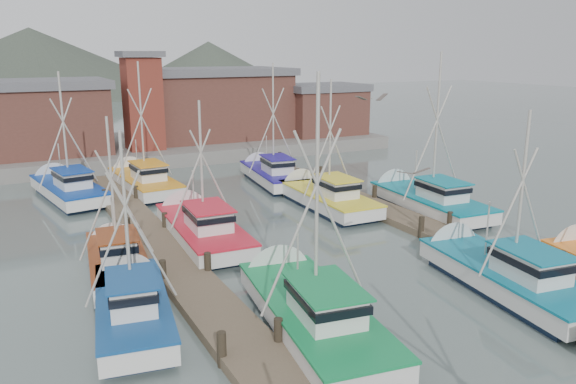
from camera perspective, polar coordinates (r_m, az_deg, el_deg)
name	(u,v)px	position (r m, az deg, el deg)	size (l,w,h in m)	color
ground	(387,294)	(23.90, 10.03, -10.21)	(260.00, 260.00, 0.00)	#4A5956
dock_left	(193,286)	(24.14, -9.62, -9.39)	(2.30, 46.00, 1.50)	brown
dock_right	(448,237)	(30.97, 15.90, -4.38)	(2.30, 46.00, 1.50)	brown
quay	(157,147)	(56.55, -13.20, 4.46)	(44.00, 16.00, 1.20)	slate
shed_left	(31,117)	(52.49, -24.65, 6.95)	(12.72, 8.48, 6.20)	brown
shed_center	(213,103)	(57.77, -7.59, 9.00)	(14.84, 9.54, 6.90)	brown
shed_right	(322,109)	(59.83, 3.50, 8.45)	(8.48, 6.36, 5.20)	brown
lookout_tower	(143,100)	(51.62, -14.56, 9.03)	(3.60, 3.60, 8.50)	maroon
boat_4	(308,308)	(20.85, 2.00, -11.69)	(4.30, 9.99, 10.01)	#101E37
boat_5	(500,273)	(25.51, 20.75, -7.69)	(4.09, 9.72, 8.43)	#101E37
boat_6	(132,304)	(21.96, -15.59, -10.86)	(3.63, 8.33, 7.82)	#101E37
boat_8	(200,227)	(30.19, -8.94, -3.55)	(3.48, 9.73, 8.27)	#101E37
boat_9	(323,197)	(36.06, 3.61, -0.47)	(3.63, 9.36, 8.95)	#101E37
boat_10	(117,259)	(26.49, -16.99, -6.56)	(3.18, 7.94, 7.71)	#101E37
boat_11	(424,199)	(36.35, 13.68, -0.71)	(4.29, 9.86, 10.62)	#101E37
boat_12	(142,181)	(41.75, -14.58, 1.13)	(3.96, 9.55, 9.90)	#101E37
boat_13	(271,174)	(42.66, -1.78, 1.86)	(3.84, 9.18, 9.69)	#101E37
boat_14	(67,188)	(41.03, -21.57, 0.36)	(4.38, 9.75, 9.32)	#101E37
gull_near	(372,98)	(18.07, 8.50, 9.40)	(1.49, 0.65, 0.24)	gray
gull_far	(414,172)	(22.20, 12.64, 1.96)	(1.55, 0.61, 0.24)	gray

